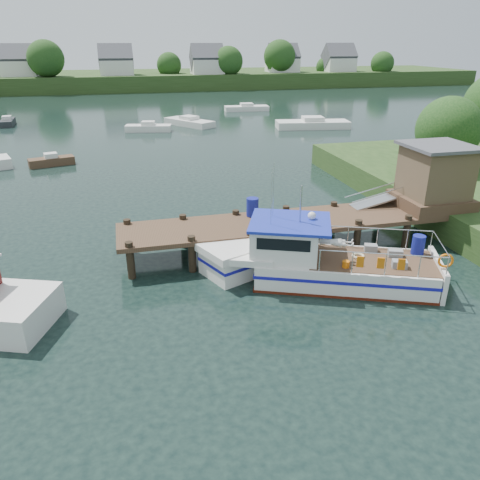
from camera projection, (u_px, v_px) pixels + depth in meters
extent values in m
plane|color=black|center=(253.00, 251.00, 21.50)|extent=(160.00, 160.00, 0.00)
cylinder|color=#332114|center=(442.00, 168.00, 29.40)|extent=(0.50, 0.50, 3.05)
sphere|color=#224518|center=(449.00, 129.00, 28.43)|extent=(3.90, 3.90, 3.90)
cube|color=#2B451C|center=(143.00, 80.00, 95.81)|extent=(140.00, 24.00, 3.00)
cylinder|color=#332114|center=(49.00, 80.00, 83.57)|extent=(0.60, 0.60, 4.80)
sphere|color=#224518|center=(46.00, 58.00, 82.17)|extent=(6.34, 6.34, 6.34)
cylinder|color=#332114|center=(113.00, 83.00, 88.18)|extent=(0.60, 0.60, 3.00)
sphere|color=#224518|center=(111.00, 70.00, 87.31)|extent=(3.96, 3.96, 3.96)
cylinder|color=#332114|center=(170.00, 79.00, 92.32)|extent=(0.60, 0.60, 3.60)
sphere|color=#224518|center=(169.00, 65.00, 91.27)|extent=(4.75, 4.75, 4.75)
cylinder|color=#332114|center=(229.00, 78.00, 91.11)|extent=(0.60, 0.60, 4.20)
sphere|color=#224518|center=(228.00, 61.00, 89.89)|extent=(5.54, 5.54, 5.54)
cylinder|color=#332114|center=(279.00, 75.00, 95.25)|extent=(0.60, 0.60, 4.80)
sphere|color=#224518|center=(280.00, 56.00, 93.85)|extent=(6.34, 6.34, 6.34)
cylinder|color=#332114|center=(325.00, 78.00, 99.86)|extent=(0.60, 0.60, 3.00)
sphere|color=#224518|center=(325.00, 67.00, 98.98)|extent=(3.96, 3.96, 3.96)
cylinder|color=#332114|center=(381.00, 77.00, 98.65)|extent=(0.60, 0.60, 3.60)
sphere|color=#224518|center=(382.00, 63.00, 97.60)|extent=(4.75, 4.75, 4.75)
cube|color=silver|center=(20.00, 70.00, 84.49)|extent=(6.00, 5.00, 3.00)
cube|color=#47474C|center=(18.00, 58.00, 83.74)|extent=(6.20, 5.09, 5.09)
cube|color=silver|center=(117.00, 69.00, 87.42)|extent=(6.00, 5.00, 3.00)
cube|color=#47474C|center=(116.00, 58.00, 86.67)|extent=(6.20, 5.09, 5.09)
cube|color=silver|center=(207.00, 68.00, 90.35)|extent=(6.00, 5.00, 3.00)
cube|color=#47474C|center=(207.00, 57.00, 89.60)|extent=(6.20, 5.09, 5.09)
cube|color=silver|center=(282.00, 66.00, 95.73)|extent=(6.00, 5.00, 3.00)
cube|color=#47474C|center=(283.00, 56.00, 94.98)|extent=(6.20, 5.09, 5.09)
cube|color=silver|center=(338.00, 66.00, 97.54)|extent=(6.00, 5.00, 3.00)
cube|color=#47474C|center=(339.00, 56.00, 96.79)|extent=(6.20, 5.09, 5.09)
cube|color=#483222|center=(295.00, 221.00, 21.44)|extent=(16.00, 3.00, 0.20)
cylinder|color=black|center=(131.00, 264.00, 18.85)|extent=(0.32, 0.32, 1.90)
cylinder|color=black|center=(129.00, 239.00, 21.17)|extent=(0.32, 0.32, 1.90)
cylinder|color=black|center=(192.00, 257.00, 19.41)|extent=(0.32, 0.32, 1.90)
cylinder|color=black|center=(184.00, 234.00, 21.73)|extent=(0.32, 0.32, 1.90)
cylinder|color=black|center=(250.00, 251.00, 19.97)|extent=(0.32, 0.32, 1.90)
cylinder|color=black|center=(236.00, 229.00, 22.29)|extent=(0.32, 0.32, 1.90)
cylinder|color=black|center=(305.00, 245.00, 20.54)|extent=(0.32, 0.32, 1.90)
cylinder|color=black|center=(285.00, 224.00, 22.85)|extent=(0.32, 0.32, 1.90)
cylinder|color=black|center=(357.00, 240.00, 21.10)|extent=(0.32, 0.32, 1.90)
cylinder|color=black|center=(333.00, 220.00, 23.42)|extent=(0.32, 0.32, 1.90)
cylinder|color=black|center=(406.00, 235.00, 21.66)|extent=(0.32, 0.32, 1.90)
cylinder|color=black|center=(378.00, 216.00, 23.98)|extent=(0.32, 0.32, 1.90)
cylinder|color=black|center=(453.00, 230.00, 22.22)|extent=(0.32, 0.32, 1.90)
cylinder|color=black|center=(421.00, 212.00, 24.54)|extent=(0.32, 0.32, 1.90)
cube|color=#483222|center=(430.00, 201.00, 22.86)|extent=(3.20, 3.00, 0.60)
cube|color=brown|center=(435.00, 173.00, 22.30)|extent=(2.60, 2.60, 2.40)
cube|color=#47474C|center=(440.00, 146.00, 21.79)|extent=(3.00, 3.00, 0.15)
cube|color=#A5A8AD|center=(379.00, 200.00, 23.16)|extent=(3.34, 0.90, 0.79)
cylinder|color=silver|center=(384.00, 193.00, 22.61)|extent=(3.34, 0.05, 0.76)
cylinder|color=silver|center=(376.00, 188.00, 23.32)|extent=(3.34, 0.05, 0.76)
cube|color=slate|center=(282.00, 226.00, 20.22)|extent=(0.60, 0.40, 0.30)
cube|color=slate|center=(302.00, 222.00, 20.62)|extent=(0.60, 0.40, 0.30)
cylinder|color=#D1640C|center=(326.00, 223.00, 20.59)|extent=(0.30, 0.30, 0.28)
cylinder|color=navy|center=(252.00, 207.00, 21.62)|extent=(0.56, 0.56, 0.85)
cube|color=silver|center=(343.00, 270.00, 18.58)|extent=(7.32, 5.11, 1.04)
cube|color=silver|center=(231.00, 263.00, 19.18)|extent=(2.52, 2.52, 1.04)
cube|color=silver|center=(231.00, 249.00, 18.92)|extent=(2.79, 2.72, 0.32)
cube|color=silver|center=(253.00, 251.00, 18.82)|extent=(2.66, 3.08, 0.27)
cube|color=#161399|center=(343.00, 267.00, 18.53)|extent=(7.42, 5.18, 0.13)
cube|color=#161399|center=(231.00, 260.00, 19.13)|extent=(2.56, 2.56, 0.13)
cube|color=#4E170B|center=(342.00, 281.00, 18.77)|extent=(7.41, 5.16, 0.13)
cube|color=#483222|center=(373.00, 260.00, 18.23)|extent=(5.46, 4.13, 0.04)
cube|color=silver|center=(436.00, 274.00, 18.08)|extent=(1.21, 2.58, 1.22)
cube|color=silver|center=(285.00, 239.00, 18.42)|extent=(3.25, 3.15, 1.36)
cube|color=black|center=(283.00, 245.00, 17.24)|extent=(1.86, 0.79, 0.45)
cube|color=black|center=(287.00, 222.00, 19.40)|extent=(1.86, 0.79, 0.45)
cube|color=black|center=(253.00, 231.00, 18.48)|extent=(0.66, 1.52, 0.45)
cube|color=#1B2BA7|center=(290.00, 222.00, 18.11)|extent=(3.85, 3.61, 0.11)
cylinder|color=silver|center=(301.00, 204.00, 17.76)|extent=(0.09, 0.09, 1.45)
cylinder|color=silver|center=(271.00, 197.00, 17.35)|extent=(0.03, 0.03, 2.18)
cylinder|color=silver|center=(273.00, 190.00, 18.17)|extent=(0.03, 0.03, 2.18)
sphere|color=silver|center=(312.00, 216.00, 18.26)|extent=(0.43, 0.43, 0.33)
cylinder|color=silver|center=(383.00, 254.00, 16.74)|extent=(4.20, 1.77, 0.04)
cylinder|color=silver|center=(375.00, 228.00, 19.01)|extent=(4.20, 1.77, 0.04)
cylinder|color=silver|center=(441.00, 244.00, 17.57)|extent=(0.99, 2.32, 0.04)
cylinder|color=silver|center=(320.00, 261.00, 17.20)|extent=(0.05, 0.05, 0.86)
cylinder|color=silver|center=(319.00, 235.00, 19.48)|extent=(0.05, 0.05, 0.86)
cylinder|color=silver|center=(352.00, 263.00, 17.05)|extent=(0.05, 0.05, 0.86)
cylinder|color=silver|center=(348.00, 237.00, 19.32)|extent=(0.05, 0.05, 0.86)
cylinder|color=silver|center=(386.00, 265.00, 16.89)|extent=(0.05, 0.05, 0.86)
cylinder|color=silver|center=(377.00, 238.00, 19.17)|extent=(0.05, 0.05, 0.86)
cylinder|color=silver|center=(419.00, 267.00, 16.73)|extent=(0.05, 0.05, 0.86)
cylinder|color=silver|center=(407.00, 240.00, 19.01)|extent=(0.05, 0.05, 0.86)
cylinder|color=silver|center=(447.00, 269.00, 16.61)|extent=(0.05, 0.05, 0.86)
cylinder|color=silver|center=(431.00, 241.00, 18.88)|extent=(0.05, 0.05, 0.86)
cube|color=slate|center=(399.00, 264.00, 17.56)|extent=(0.64, 0.54, 0.29)
cube|color=slate|center=(395.00, 253.00, 18.46)|extent=(0.64, 0.54, 0.29)
cube|color=slate|center=(371.00, 248.00, 18.91)|extent=(0.59, 0.51, 0.29)
cylinder|color=navy|center=(418.00, 245.00, 18.58)|extent=(0.66, 0.66, 0.80)
cylinder|color=#D1640C|center=(346.00, 264.00, 17.58)|extent=(0.36, 0.36, 0.27)
torus|color=#BFB28C|center=(358.00, 256.00, 18.45)|extent=(0.66, 0.66, 0.11)
torus|color=#D1640C|center=(446.00, 261.00, 17.05)|extent=(0.55, 0.30, 0.56)
cube|color=#D1640C|center=(360.00, 262.00, 16.97)|extent=(0.27, 0.18, 0.41)
cube|color=#D1640C|center=(381.00, 263.00, 16.87)|extent=(0.27, 0.18, 0.41)
cube|color=#D1640C|center=(401.00, 264.00, 16.78)|extent=(0.27, 0.18, 0.41)
imported|color=silver|center=(332.00, 242.00, 17.89)|extent=(0.57, 0.68, 1.60)
cube|color=#483222|center=(52.00, 161.00, 36.13)|extent=(3.50, 1.97, 0.61)
cube|color=silver|center=(51.00, 156.00, 35.95)|extent=(1.11, 1.01, 0.39)
cube|color=silver|center=(247.00, 108.00, 64.11)|extent=(6.11, 2.51, 0.64)
cube|color=silver|center=(247.00, 105.00, 63.92)|extent=(1.78, 1.56, 0.41)
cube|color=silver|center=(148.00, 128.00, 49.61)|extent=(5.00, 2.57, 0.67)
cube|color=silver|center=(148.00, 123.00, 49.41)|extent=(1.54, 1.40, 0.43)
cube|color=silver|center=(312.00, 125.00, 51.38)|extent=(8.24, 3.95, 0.79)
cube|color=silver|center=(313.00, 119.00, 51.14)|extent=(2.50, 2.24, 0.51)
cube|color=silver|center=(189.00, 123.00, 52.97)|extent=(5.34, 6.44, 0.68)
cube|color=silver|center=(189.00, 118.00, 52.77)|extent=(2.25, 2.32, 0.44)
cube|color=black|center=(8.00, 122.00, 53.05)|extent=(1.54, 3.92, 0.67)
cube|color=silver|center=(7.00, 118.00, 52.85)|extent=(0.99, 1.13, 0.43)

